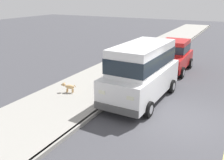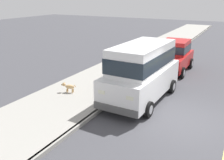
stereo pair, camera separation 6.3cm
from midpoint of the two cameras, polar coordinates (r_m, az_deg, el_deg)
The scene contains 6 objects.
ground_plane at distance 10.09m, azimuth 15.65°, elevation -8.68°, with size 80.00×80.00×0.00m, color #424247.
curb at distance 11.03m, azimuth -0.77°, elevation -5.12°, with size 0.16×64.00×0.14m, color gray.
sidewalk at distance 11.92m, azimuth -8.43°, elevation -3.45°, with size 3.60×64.00×0.14m, color #99968E.
car_white_van at distance 11.19m, azimuth 6.61°, elevation 2.34°, with size 2.26×4.97×2.52m.
car_red_hatchback at distance 16.10m, azimuth 13.50°, elevation 5.44°, with size 1.96×3.80×1.88m.
dog_tan at distance 12.05m, azimuth -9.92°, elevation -1.45°, with size 0.74×0.32×0.49m.
Camera 1 is at (1.57, -8.90, 4.52)m, focal length 40.71 mm.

